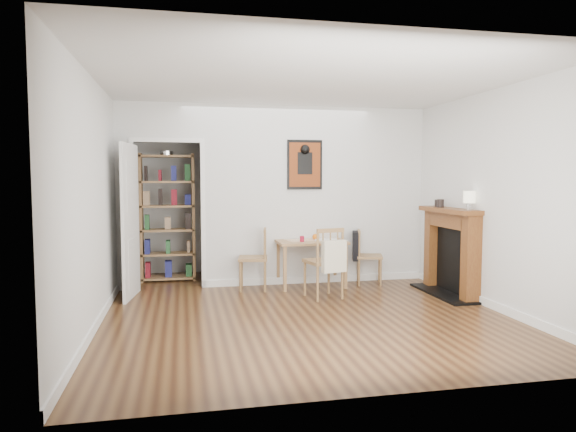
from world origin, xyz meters
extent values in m
plane|color=brown|center=(0.00, 0.00, 0.00)|extent=(5.20, 5.20, 0.00)
plane|color=silver|center=(0.00, 2.60, 1.30)|extent=(4.50, 0.00, 4.50)
plane|color=silver|center=(0.00, -2.60, 1.30)|extent=(4.50, 0.00, 4.50)
plane|color=silver|center=(-2.25, 0.00, 1.30)|extent=(0.00, 5.20, 5.20)
plane|color=silver|center=(2.25, 0.00, 1.30)|extent=(0.00, 5.20, 5.20)
plane|color=silver|center=(0.00, 0.00, 2.60)|extent=(5.20, 5.20, 0.00)
cube|color=silver|center=(0.57, 1.40, 1.30)|extent=(3.35, 0.10, 2.60)
cube|color=silver|center=(-2.12, 1.40, 1.30)|extent=(0.25, 0.10, 2.60)
cube|color=silver|center=(-1.55, 1.40, 2.33)|extent=(0.90, 0.10, 0.55)
cube|color=silver|center=(-2.03, 1.40, 1.02)|extent=(0.06, 0.14, 2.05)
cube|color=silver|center=(-1.07, 1.40, 1.02)|extent=(0.06, 0.14, 2.05)
cube|color=silver|center=(0.57, 1.34, 0.05)|extent=(3.35, 0.02, 0.10)
cube|color=silver|center=(-2.24, -0.60, 0.05)|extent=(0.02, 4.00, 0.10)
cube|color=silver|center=(2.24, -0.60, 0.05)|extent=(0.02, 4.00, 0.10)
cube|color=white|center=(-2.02, 0.93, 1.00)|extent=(0.15, 0.80, 2.00)
cube|color=black|center=(0.40, 1.33, 1.75)|extent=(0.52, 0.02, 0.72)
cube|color=maroon|center=(0.40, 1.32, 1.75)|extent=(0.46, 0.00, 0.64)
cube|color=#A07D4A|center=(0.44, 1.10, 0.65)|extent=(0.97, 0.62, 0.04)
cube|color=#A07D4A|center=(0.01, 0.84, 0.31)|extent=(0.04, 0.04, 0.63)
cube|color=#A07D4A|center=(0.87, 0.84, 0.31)|extent=(0.04, 0.04, 0.63)
cube|color=#A07D4A|center=(0.01, 1.36, 0.31)|extent=(0.04, 0.04, 0.63)
cube|color=#A07D4A|center=(0.87, 1.36, 0.31)|extent=(0.04, 0.04, 0.63)
cube|color=black|center=(1.13, 1.16, 0.56)|extent=(0.18, 0.34, 0.42)
cube|color=beige|center=(0.49, 0.17, 0.58)|extent=(0.33, 0.17, 0.40)
cube|color=#A07D4A|center=(-1.96, 1.99, 0.96)|extent=(0.04, 0.32, 1.92)
cube|color=#A07D4A|center=(-1.19, 1.99, 0.96)|extent=(0.04, 0.32, 1.92)
cube|color=#A07D4A|center=(-1.58, 1.99, 0.04)|extent=(0.81, 0.32, 0.03)
cube|color=#A07D4A|center=(-1.58, 1.99, 0.77)|extent=(0.81, 0.32, 0.03)
cube|color=#A07D4A|center=(-1.58, 1.99, 1.88)|extent=(0.81, 0.32, 0.03)
cube|color=maroon|center=(-1.58, 1.99, 0.96)|extent=(0.71, 0.26, 0.26)
cube|color=brown|center=(2.15, -0.24, 0.55)|extent=(0.20, 0.16, 1.10)
cube|color=brown|center=(2.15, 0.74, 0.55)|extent=(0.20, 0.16, 1.10)
cube|color=brown|center=(2.12, 0.25, 1.13)|extent=(0.30, 1.21, 0.06)
cube|color=brown|center=(2.15, 0.25, 1.00)|extent=(0.20, 0.85, 0.20)
cube|color=black|center=(2.21, 0.25, 0.45)|extent=(0.08, 0.81, 0.88)
cube|color=black|center=(2.09, 0.25, 0.01)|extent=(0.45, 1.25, 0.03)
cylinder|color=maroon|center=(0.28, 1.01, 0.70)|extent=(0.06, 0.06, 0.08)
sphere|color=orange|center=(0.52, 1.17, 0.71)|extent=(0.09, 0.09, 0.09)
cube|color=beige|center=(0.31, 1.18, 0.67)|extent=(0.48, 0.40, 0.00)
cube|color=silver|center=(0.66, 1.10, 0.67)|extent=(0.38, 0.31, 0.02)
cylinder|color=silver|center=(2.16, -0.16, 1.20)|extent=(0.08, 0.08, 0.09)
cylinder|color=#F0EBC8|center=(2.16, -0.16, 1.32)|extent=(0.15, 0.15, 0.15)
cylinder|color=black|center=(2.06, 0.39, 1.22)|extent=(0.09, 0.09, 0.11)
cylinder|color=black|center=(2.10, 0.54, 1.21)|extent=(0.08, 0.08, 0.10)
camera|label=1|loc=(-1.35, -5.97, 1.56)|focal=32.00mm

